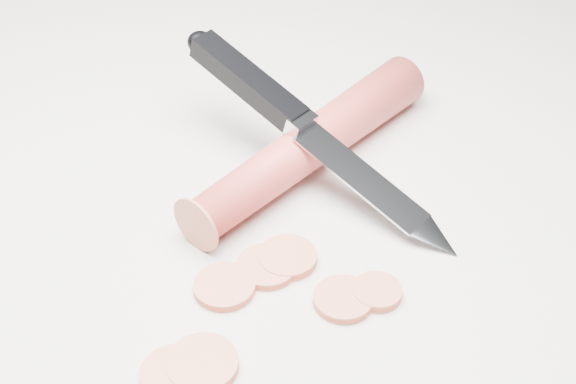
{
  "coord_description": "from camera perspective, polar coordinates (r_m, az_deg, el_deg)",
  "views": [
    {
      "loc": [
        -0.01,
        -0.37,
        0.35
      ],
      "look_at": [
        0.02,
        0.02,
        0.02
      ],
      "focal_mm": 50.0,
      "sensor_mm": 36.0,
      "label": 1
    }
  ],
  "objects": [
    {
      "name": "carrot_slice_4",
      "position": [
        0.47,
        3.95,
        -7.62
      ],
      "size": [
        0.04,
        0.04,
        0.01
      ],
      "primitive_type": "cylinder",
      "color": "#CB6646",
      "rests_on": "ground"
    },
    {
      "name": "carrot_slice_3",
      "position": [
        0.49,
        -1.51,
        -5.31
      ],
      "size": [
        0.04,
        0.04,
        0.01
      ],
      "primitive_type": "cylinder",
      "color": "#CB6646",
      "rests_on": "ground"
    },
    {
      "name": "ground",
      "position": [
        0.51,
        -1.54,
        -3.3
      ],
      "size": [
        2.4,
        2.4,
        0.0
      ],
      "primitive_type": "plane",
      "color": "beige",
      "rests_on": "ground"
    },
    {
      "name": "carrot_slice_0",
      "position": [
        0.44,
        -6.13,
        -12.07
      ],
      "size": [
        0.04,
        0.04,
        0.01
      ],
      "primitive_type": "cylinder",
      "color": "#CB6646",
      "rests_on": "ground"
    },
    {
      "name": "carrot",
      "position": [
        0.56,
        1.7,
        3.46
      ],
      "size": [
        0.18,
        0.18,
        0.03
      ],
      "primitive_type": "cylinder",
      "rotation": [
        1.57,
        0.0,
        -0.79
      ],
      "color": "red",
      "rests_on": "ground"
    },
    {
      "name": "carrot_slice_6",
      "position": [
        0.48,
        6.34,
        -7.08
      ],
      "size": [
        0.03,
        0.03,
        0.01
      ],
      "primitive_type": "cylinder",
      "color": "#CB6646",
      "rests_on": "ground"
    },
    {
      "name": "carrot_slice_2",
      "position": [
        0.49,
        -0.04,
        -4.69
      ],
      "size": [
        0.04,
        0.04,
        0.01
      ],
      "primitive_type": "cylinder",
      "color": "#CB6646",
      "rests_on": "ground"
    },
    {
      "name": "kitchen_knife",
      "position": [
        0.53,
        2.02,
        4.23
      ],
      "size": [
        0.19,
        0.19,
        0.08
      ],
      "primitive_type": null,
      "color": "#B7B9BE",
      "rests_on": "ground"
    },
    {
      "name": "carrot_slice_5",
      "position": [
        0.48,
        -4.54,
        -6.72
      ],
      "size": [
        0.04,
        0.04,
        0.01
      ],
      "primitive_type": "cylinder",
      "color": "#CB6646",
      "rests_on": "ground"
    },
    {
      "name": "carrot_slice_1",
      "position": [
        0.44,
        -8.1,
        -12.66
      ],
      "size": [
        0.04,
        0.04,
        0.01
      ],
      "primitive_type": "cylinder",
      "color": "#CB6646",
      "rests_on": "ground"
    }
  ]
}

